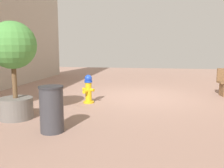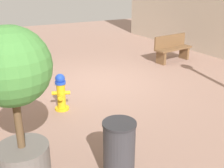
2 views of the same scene
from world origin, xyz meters
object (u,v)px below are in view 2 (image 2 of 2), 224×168
(trash_bin, at_px, (119,151))
(bench_near, at_px, (172,48))
(planter_tree, at_px, (14,87))
(fire_hydrant, at_px, (61,92))

(trash_bin, bearing_deg, bench_near, -137.14)
(planter_tree, xyz_separation_m, trash_bin, (-1.22, 0.75, -0.97))
(planter_tree, bearing_deg, trash_bin, 148.49)
(fire_hydrant, distance_m, bench_near, 5.29)
(bench_near, bearing_deg, trash_bin, 42.86)
(fire_hydrant, bearing_deg, bench_near, -158.33)
(bench_near, xyz_separation_m, trash_bin, (4.95, 4.60, -0.02))
(fire_hydrant, relative_size, planter_tree, 0.38)
(bench_near, bearing_deg, fire_hydrant, 21.67)
(bench_near, height_order, trash_bin, bench_near)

